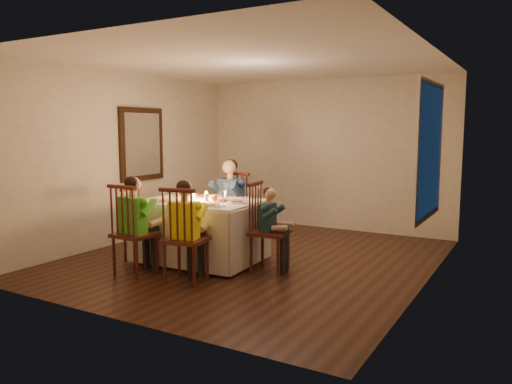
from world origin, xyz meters
The scene contains 26 objects.
ground centered at (0.00, 0.00, 0.00)m, with size 5.00×5.00×0.00m, color black.
wall_left centered at (-2.25, 0.00, 1.30)m, with size 0.02×5.00×2.60m, color beige.
wall_right centered at (2.25, 0.00, 1.30)m, with size 0.02×5.00×2.60m, color beige.
wall_back centered at (0.00, 2.50, 1.30)m, with size 4.50×0.02×2.60m, color beige.
ceiling centered at (0.00, 0.00, 2.60)m, with size 5.00×5.00×0.00m, color white.
dining_table centered at (-0.55, -0.44, 0.58)m, with size 1.60×1.19×0.78m.
chair_adult centered at (-0.64, 0.41, 0.00)m, with size 0.45×0.43×1.10m, color #3A180F, non-canonical shape.
chair_near_left centered at (-0.86, -1.33, 0.00)m, with size 0.45×0.43×1.10m, color #3A180F, non-canonical shape.
chair_near_right centered at (-0.15, -1.26, 0.00)m, with size 0.45×0.43×1.10m, color #3A180F, non-canonical shape.
chair_end centered at (0.48, -0.42, 0.00)m, with size 0.45×0.43×1.10m, color #3A180F, non-canonical shape.
chair_extra centered at (-1.25, -0.79, 0.00)m, with size 0.40×0.38×0.97m, color #3A180F, non-canonical shape.
adult centered at (-0.64, 0.41, 0.00)m, with size 0.49×0.45×1.30m, color navy, non-canonical shape.
child_green centered at (-0.86, -1.33, 0.00)m, with size 0.42×0.39×1.19m, color green, non-canonical shape.
child_yellow centered at (-0.15, -1.26, 0.00)m, with size 0.41×0.38×1.17m, color #FFFA1B, non-canonical shape.
child_teal centered at (0.48, -0.42, 0.00)m, with size 0.34×0.31×1.04m, color #18373E, non-canonical shape.
setting_adult centered at (-0.56, -0.10, 0.82)m, with size 0.26×0.26×0.02m, color white.
setting_green centered at (-0.84, -0.78, 0.82)m, with size 0.26×0.26×0.02m, color white.
setting_yellow centered at (-0.17, -0.77, 0.82)m, with size 0.26×0.26×0.02m, color white.
setting_teal centered at (-0.03, -0.37, 0.82)m, with size 0.26×0.26×0.02m, color white.
candle_left centered at (-0.66, -0.44, 0.86)m, with size 0.06×0.06×0.10m, color white.
candle_right centered at (-0.45, -0.43, 0.86)m, with size 0.06×0.06×0.10m, color white.
squash centered at (-1.18, -0.14, 0.85)m, with size 0.09×0.09×0.09m, color #E6EA3D.
orange_fruit centered at (-0.36, -0.37, 0.85)m, with size 0.08×0.08×0.08m, color #E95713.
serving_bowl centered at (-1.09, -0.12, 0.84)m, with size 0.22×0.22×0.05m, color white.
wall_mirror centered at (-2.22, 0.30, 1.50)m, with size 0.06×0.95×1.15m.
window_blinds centered at (2.21, 0.10, 1.50)m, with size 0.07×1.34×1.54m.
Camera 1 is at (3.31, -5.68, 1.74)m, focal length 35.00 mm.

